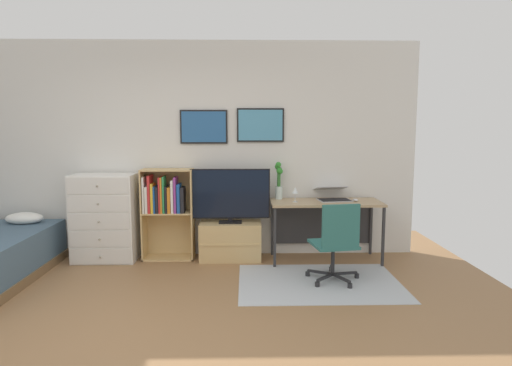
{
  "coord_description": "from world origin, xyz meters",
  "views": [
    {
      "loc": [
        0.9,
        -3.07,
        1.62
      ],
      "look_at": [
        1.0,
        1.5,
        1.04
      ],
      "focal_mm": 30.28,
      "sensor_mm": 36.0,
      "label": 1
    }
  ],
  "objects_px": {
    "computer_mouse": "(355,200)",
    "wine_glass": "(295,191)",
    "dresser": "(105,218)",
    "laptop": "(333,194)",
    "tv_stand": "(231,241)",
    "bamboo_vase": "(279,179)",
    "bookshelf": "(166,205)",
    "office_chair": "(336,241)",
    "television": "(230,196)",
    "desk": "(324,211)"
  },
  "relations": [
    {
      "from": "bookshelf",
      "to": "computer_mouse",
      "type": "height_order",
      "value": "bookshelf"
    },
    {
      "from": "dresser",
      "to": "wine_glass",
      "type": "height_order",
      "value": "dresser"
    },
    {
      "from": "bookshelf",
      "to": "desk",
      "type": "bearing_deg",
      "value": -1.42
    },
    {
      "from": "computer_mouse",
      "to": "desk",
      "type": "bearing_deg",
      "value": 165.4
    },
    {
      "from": "tv_stand",
      "to": "desk",
      "type": "xyz_separation_m",
      "value": [
        1.17,
        -0.0,
        0.37
      ]
    },
    {
      "from": "television",
      "to": "bamboo_vase",
      "type": "xyz_separation_m",
      "value": [
        0.6,
        0.12,
        0.19
      ]
    },
    {
      "from": "laptop",
      "to": "wine_glass",
      "type": "relative_size",
      "value": 2.6
    },
    {
      "from": "bookshelf",
      "to": "office_chair",
      "type": "xyz_separation_m",
      "value": [
        1.93,
        -0.92,
        -0.23
      ]
    },
    {
      "from": "computer_mouse",
      "to": "bamboo_vase",
      "type": "distance_m",
      "value": 0.97
    },
    {
      "from": "tv_stand",
      "to": "television",
      "type": "xyz_separation_m",
      "value": [
        0.0,
        -0.02,
        0.57
      ]
    },
    {
      "from": "dresser",
      "to": "laptop",
      "type": "height_order",
      "value": "dresser"
    },
    {
      "from": "television",
      "to": "office_chair",
      "type": "xyz_separation_m",
      "value": [
        1.14,
        -0.85,
        -0.35
      ]
    },
    {
      "from": "dresser",
      "to": "wine_glass",
      "type": "distance_m",
      "value": 2.35
    },
    {
      "from": "desk",
      "to": "bamboo_vase",
      "type": "xyz_separation_m",
      "value": [
        -0.56,
        0.1,
        0.39
      ]
    },
    {
      "from": "computer_mouse",
      "to": "wine_glass",
      "type": "xyz_separation_m",
      "value": [
        -0.74,
        -0.03,
        0.12
      ]
    },
    {
      "from": "television",
      "to": "bamboo_vase",
      "type": "relative_size",
      "value": 2.08
    },
    {
      "from": "bookshelf",
      "to": "tv_stand",
      "type": "height_order",
      "value": "bookshelf"
    },
    {
      "from": "tv_stand",
      "to": "desk",
      "type": "relative_size",
      "value": 0.56
    },
    {
      "from": "tv_stand",
      "to": "wine_glass",
      "type": "bearing_deg",
      "value": -9.15
    },
    {
      "from": "television",
      "to": "bamboo_vase",
      "type": "distance_m",
      "value": 0.64
    },
    {
      "from": "tv_stand",
      "to": "dresser",
      "type": "bearing_deg",
      "value": -179.44
    },
    {
      "from": "office_chair",
      "to": "laptop",
      "type": "height_order",
      "value": "laptop"
    },
    {
      "from": "tv_stand",
      "to": "television",
      "type": "relative_size",
      "value": 0.78
    },
    {
      "from": "office_chair",
      "to": "bamboo_vase",
      "type": "height_order",
      "value": "bamboo_vase"
    },
    {
      "from": "laptop",
      "to": "office_chair",
      "type": "bearing_deg",
      "value": -106.05
    },
    {
      "from": "office_chair",
      "to": "laptop",
      "type": "distance_m",
      "value": 0.98
    },
    {
      "from": "desk",
      "to": "laptop",
      "type": "bearing_deg",
      "value": 18.18
    },
    {
      "from": "dresser",
      "to": "wine_glass",
      "type": "relative_size",
      "value": 5.94
    },
    {
      "from": "bookshelf",
      "to": "computer_mouse",
      "type": "relative_size",
      "value": 10.82
    },
    {
      "from": "computer_mouse",
      "to": "office_chair",
      "type": "bearing_deg",
      "value": -116.54
    },
    {
      "from": "tv_stand",
      "to": "television",
      "type": "bearing_deg",
      "value": -90.0
    },
    {
      "from": "tv_stand",
      "to": "office_chair",
      "type": "distance_m",
      "value": 1.45
    },
    {
      "from": "television",
      "to": "laptop",
      "type": "relative_size",
      "value": 2.07
    },
    {
      "from": "office_chair",
      "to": "dresser",
      "type": "bearing_deg",
      "value": 152.73
    },
    {
      "from": "bookshelf",
      "to": "bamboo_vase",
      "type": "distance_m",
      "value": 1.44
    },
    {
      "from": "television",
      "to": "computer_mouse",
      "type": "height_order",
      "value": "television"
    },
    {
      "from": "laptop",
      "to": "bookshelf",
      "type": "bearing_deg",
      "value": 171.87
    },
    {
      "from": "bamboo_vase",
      "to": "wine_glass",
      "type": "relative_size",
      "value": 2.6
    },
    {
      "from": "television",
      "to": "laptop",
      "type": "distance_m",
      "value": 1.27
    },
    {
      "from": "desk",
      "to": "tv_stand",
      "type": "bearing_deg",
      "value": 179.89
    },
    {
      "from": "bookshelf",
      "to": "television",
      "type": "xyz_separation_m",
      "value": [
        0.8,
        -0.07,
        0.12
      ]
    },
    {
      "from": "laptop",
      "to": "bamboo_vase",
      "type": "distance_m",
      "value": 0.69
    },
    {
      "from": "dresser",
      "to": "bamboo_vase",
      "type": "xyz_separation_m",
      "value": [
        2.14,
        0.11,
        0.46
      ]
    },
    {
      "from": "television",
      "to": "bamboo_vase",
      "type": "height_order",
      "value": "bamboo_vase"
    },
    {
      "from": "tv_stand",
      "to": "bamboo_vase",
      "type": "height_order",
      "value": "bamboo_vase"
    },
    {
      "from": "bookshelf",
      "to": "computer_mouse",
      "type": "bearing_deg",
      "value": -3.5
    },
    {
      "from": "television",
      "to": "computer_mouse",
      "type": "distance_m",
      "value": 1.53
    },
    {
      "from": "wine_glass",
      "to": "television",
      "type": "bearing_deg",
      "value": 172.45
    },
    {
      "from": "computer_mouse",
      "to": "dresser",
      "type": "bearing_deg",
      "value": 178.49
    },
    {
      "from": "tv_stand",
      "to": "computer_mouse",
      "type": "height_order",
      "value": "computer_mouse"
    }
  ]
}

